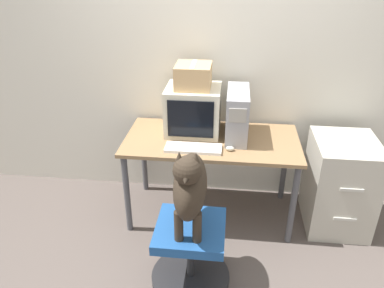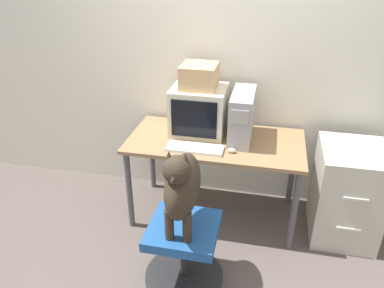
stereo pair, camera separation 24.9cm
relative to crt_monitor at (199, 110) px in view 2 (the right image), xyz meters
name	(u,v)px [view 2 (the right image)]	position (x,y,z in m)	size (l,w,h in m)	color
ground_plane	(206,240)	(0.17, -0.48, -0.95)	(12.00, 12.00, 0.00)	#564C47
wall_back	(225,60)	(0.17, 0.30, 0.35)	(8.00, 0.05, 2.60)	silver
desk	(215,149)	(0.17, -0.13, -0.28)	(1.43, 0.71, 0.75)	olive
crt_monitor	(199,110)	(0.00, 0.00, 0.00)	(0.45, 0.40, 0.39)	beige
pc_tower	(242,116)	(0.36, -0.05, 0.00)	(0.17, 0.48, 0.40)	#99999E
keyboard	(195,148)	(0.04, -0.33, -0.18)	(0.44, 0.16, 0.03)	silver
computer_mouse	(232,150)	(0.32, -0.32, -0.18)	(0.07, 0.04, 0.04)	beige
office_chair	(184,252)	(0.08, -0.92, -0.70)	(0.57, 0.57, 0.48)	#262628
dog	(182,185)	(0.08, -0.94, -0.12)	(0.21, 0.51, 0.64)	#33281E
filing_cabinet	(346,193)	(1.25, -0.14, -0.55)	(0.50, 0.59, 0.79)	#B7B2A3
cardboard_box	(199,76)	(0.00, 0.00, 0.29)	(0.28, 0.29, 0.19)	tan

